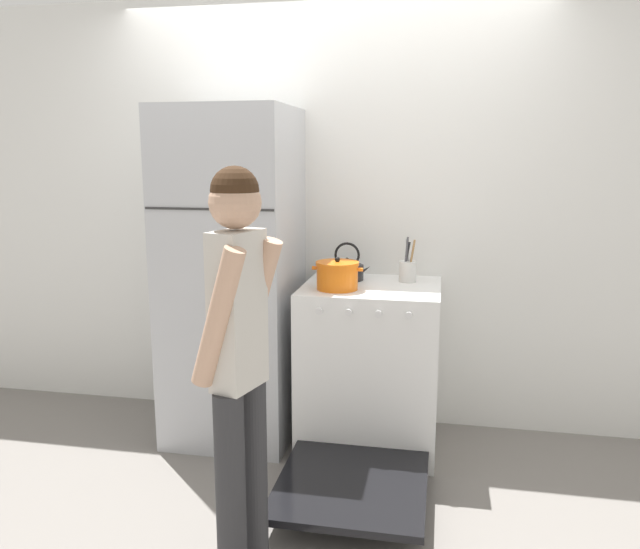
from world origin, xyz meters
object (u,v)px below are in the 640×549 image
object	(u,v)px
tea_kettle	(347,269)
utensil_jar	(408,270)
refrigerator	(233,277)
person	(239,353)
stove_range	(369,368)
dutch_oven_pot	(337,275)

from	to	relation	value
tea_kettle	utensil_jar	distance (m)	0.34
refrigerator	person	distance (m)	1.31
stove_range	person	xyz separation A→B (m)	(-0.35, -1.21, 0.45)
tea_kettle	stove_range	bearing A→B (deg)	-47.90
dutch_oven_pot	tea_kettle	distance (m)	0.27
refrigerator	dutch_oven_pot	distance (m)	0.64
dutch_oven_pot	person	xyz separation A→B (m)	(-0.18, -1.11, -0.09)
utensil_jar	person	world-z (taller)	person
refrigerator	stove_range	distance (m)	0.94
stove_range	dutch_oven_pot	xyz separation A→B (m)	(-0.17, -0.10, 0.54)
dutch_oven_pot	utensil_jar	xyz separation A→B (m)	(0.36, 0.27, -0.01)
dutch_oven_pot	tea_kettle	bearing A→B (deg)	87.10
tea_kettle	refrigerator	bearing A→B (deg)	-167.27
dutch_oven_pot	utensil_jar	bearing A→B (deg)	37.48
stove_range	tea_kettle	distance (m)	0.58
refrigerator	utensil_jar	xyz separation A→B (m)	(0.99, 0.15, 0.05)
utensil_jar	person	size ratio (longest dim) A/B	0.16
utensil_jar	person	xyz separation A→B (m)	(-0.54, -1.39, -0.08)
utensil_jar	tea_kettle	bearing A→B (deg)	-178.96
refrigerator	person	bearing A→B (deg)	-70.13
dutch_oven_pot	tea_kettle	world-z (taller)	tea_kettle
dutch_oven_pot	person	size ratio (longest dim) A/B	0.17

